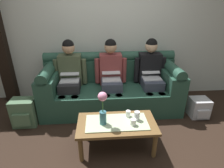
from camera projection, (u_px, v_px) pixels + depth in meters
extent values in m
plane|color=black|center=(117.00, 152.00, 2.32)|extent=(14.00, 14.00, 0.00)
cube|color=silver|center=(109.00, 22.00, 3.27)|extent=(6.00, 0.12, 2.90)
cube|color=#234738|center=(111.00, 97.00, 3.24)|extent=(2.35, 0.88, 0.42)
cube|color=#234738|center=(110.00, 70.00, 3.37)|extent=(2.35, 0.22, 0.40)
cylinder|color=#234738|center=(110.00, 57.00, 3.26)|extent=(2.35, 0.18, 0.18)
cube|color=#234738|center=(50.00, 81.00, 3.02)|extent=(0.28, 0.88, 0.28)
cylinder|color=#234738|center=(48.00, 71.00, 2.95)|extent=(0.18, 0.88, 0.18)
cube|color=#234738|center=(170.00, 78.00, 3.16)|extent=(0.28, 0.88, 0.28)
cylinder|color=#234738|center=(171.00, 68.00, 3.09)|extent=(0.18, 0.88, 0.18)
cube|color=#232326|center=(70.00, 86.00, 3.02)|extent=(0.34, 0.40, 0.15)
cylinder|color=#232326|center=(63.00, 109.00, 2.89)|extent=(0.12, 0.12, 0.42)
cylinder|color=#232326|center=(76.00, 108.00, 2.91)|extent=(0.12, 0.12, 0.42)
cube|color=#475138|center=(71.00, 70.00, 3.16)|extent=(0.38, 0.22, 0.54)
cylinder|color=#475138|center=(57.00, 72.00, 3.11)|extent=(0.09, 0.09, 0.44)
cylinder|color=#475138|center=(84.00, 71.00, 3.14)|extent=(0.09, 0.09, 0.44)
sphere|color=tan|center=(68.00, 48.00, 2.97)|extent=(0.21, 0.21, 0.21)
sphere|color=black|center=(68.00, 45.00, 2.96)|extent=(0.19, 0.19, 0.19)
cube|color=silver|center=(70.00, 81.00, 3.00)|extent=(0.31, 0.22, 0.02)
cube|color=silver|center=(70.00, 72.00, 3.08)|extent=(0.31, 0.21, 0.07)
cube|color=black|center=(70.00, 72.00, 3.07)|extent=(0.27, 0.18, 0.06)
cube|color=#383D4C|center=(112.00, 84.00, 3.06)|extent=(0.34, 0.40, 0.15)
cylinder|color=#383D4C|center=(107.00, 107.00, 2.94)|extent=(0.12, 0.12, 0.42)
cylinder|color=#383D4C|center=(119.00, 106.00, 2.95)|extent=(0.12, 0.12, 0.42)
cube|color=brown|center=(111.00, 69.00, 3.20)|extent=(0.38, 0.22, 0.54)
cylinder|color=brown|center=(97.00, 71.00, 3.16)|extent=(0.09, 0.09, 0.44)
cylinder|color=brown|center=(124.00, 70.00, 3.19)|extent=(0.09, 0.09, 0.44)
sphere|color=tan|center=(111.00, 47.00, 3.02)|extent=(0.21, 0.21, 0.21)
sphere|color=black|center=(111.00, 45.00, 3.00)|extent=(0.19, 0.19, 0.19)
cube|color=silver|center=(111.00, 79.00, 3.05)|extent=(0.31, 0.22, 0.02)
cube|color=silver|center=(111.00, 71.00, 3.13)|extent=(0.31, 0.21, 0.07)
cube|color=black|center=(111.00, 71.00, 3.12)|extent=(0.27, 0.18, 0.05)
cube|color=#383D4C|center=(152.00, 83.00, 3.11)|extent=(0.34, 0.40, 0.15)
cylinder|color=#383D4C|center=(149.00, 105.00, 2.99)|extent=(0.12, 0.12, 0.42)
cylinder|color=#383D4C|center=(160.00, 105.00, 3.00)|extent=(0.12, 0.12, 0.42)
cube|color=black|center=(149.00, 68.00, 3.25)|extent=(0.38, 0.22, 0.54)
cylinder|color=black|center=(137.00, 70.00, 3.21)|extent=(0.09, 0.09, 0.44)
cylinder|color=black|center=(162.00, 69.00, 3.24)|extent=(0.09, 0.09, 0.44)
sphere|color=tan|center=(151.00, 46.00, 3.07)|extent=(0.21, 0.21, 0.21)
sphere|color=black|center=(152.00, 44.00, 3.05)|extent=(0.19, 0.19, 0.19)
cube|color=silver|center=(152.00, 78.00, 3.10)|extent=(0.31, 0.22, 0.02)
cube|color=silver|center=(150.00, 70.00, 3.19)|extent=(0.31, 0.20, 0.10)
cube|color=black|center=(150.00, 70.00, 3.19)|extent=(0.27, 0.17, 0.08)
cube|color=brown|center=(117.00, 124.00, 2.28)|extent=(1.00, 0.52, 0.04)
cube|color=#B2C69E|center=(117.00, 122.00, 2.27)|extent=(0.78, 0.36, 0.01)
cylinder|color=brown|center=(81.00, 149.00, 2.14)|extent=(0.06, 0.06, 0.34)
cylinder|color=brown|center=(155.00, 145.00, 2.20)|extent=(0.06, 0.06, 0.34)
cylinder|color=brown|center=(83.00, 127.00, 2.52)|extent=(0.06, 0.06, 0.34)
cylinder|color=brown|center=(146.00, 124.00, 2.58)|extent=(0.06, 0.06, 0.34)
cylinder|color=#336672|center=(103.00, 118.00, 2.21)|extent=(0.08, 0.08, 0.17)
cylinder|color=#3D7538|center=(103.00, 106.00, 2.13)|extent=(0.01, 0.01, 0.17)
sphere|color=pink|center=(102.00, 97.00, 2.08)|extent=(0.11, 0.11, 0.11)
cylinder|color=white|center=(128.00, 114.00, 2.37)|extent=(0.06, 0.06, 0.08)
cylinder|color=silver|center=(137.00, 116.00, 2.29)|extent=(0.07, 0.07, 0.12)
cylinder|color=white|center=(133.00, 122.00, 2.20)|extent=(0.07, 0.07, 0.08)
cube|color=#4C6B4C|center=(25.00, 112.00, 2.78)|extent=(0.35, 0.25, 0.44)
cube|color=#4C6B4C|center=(22.00, 120.00, 2.67)|extent=(0.25, 0.05, 0.20)
cube|color=#B7B7BC|center=(199.00, 107.00, 3.02)|extent=(0.30, 0.26, 0.32)
cube|color=#B7B7BC|center=(203.00, 114.00, 2.89)|extent=(0.21, 0.05, 0.14)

